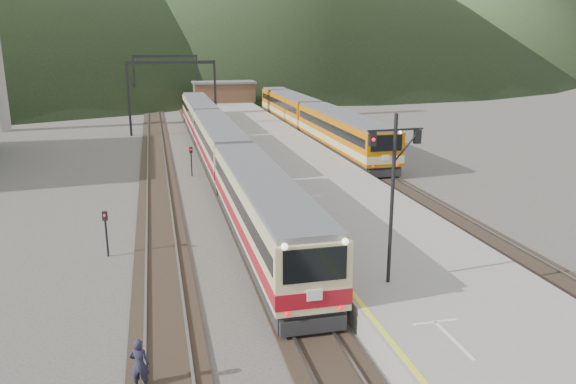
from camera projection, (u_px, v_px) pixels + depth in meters
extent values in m
cube|color=black|center=(215.00, 159.00, 48.95)|extent=(2.60, 200.00, 0.12)
cube|color=slate|center=(207.00, 159.00, 48.76)|extent=(0.10, 200.00, 0.14)
cube|color=slate|center=(223.00, 158.00, 49.09)|extent=(0.10, 200.00, 0.14)
cube|color=black|center=(156.00, 162.00, 47.83)|extent=(2.60, 200.00, 0.12)
cube|color=slate|center=(148.00, 161.00, 47.64)|extent=(0.10, 200.00, 0.14)
cube|color=slate|center=(165.00, 161.00, 47.97)|extent=(0.10, 200.00, 0.14)
cube|color=black|center=(340.00, 153.00, 51.53)|extent=(2.60, 200.00, 0.12)
cube|color=slate|center=(333.00, 153.00, 51.34)|extent=(0.10, 200.00, 0.14)
cube|color=slate|center=(348.00, 152.00, 51.66)|extent=(0.10, 200.00, 0.14)
cube|color=gray|center=(283.00, 156.00, 48.21)|extent=(8.00, 100.00, 1.00)
cube|color=black|center=(129.00, 99.00, 60.32)|extent=(0.25, 0.25, 8.00)
cube|color=black|center=(215.00, 97.00, 62.40)|extent=(0.25, 0.25, 8.00)
cube|color=black|center=(171.00, 62.00, 60.37)|extent=(9.30, 0.22, 0.35)
cube|color=black|center=(135.00, 82.00, 83.79)|extent=(0.25, 0.25, 8.00)
cube|color=black|center=(197.00, 81.00, 85.87)|extent=(0.25, 0.25, 8.00)
cube|color=black|center=(165.00, 56.00, 83.84)|extent=(9.30, 0.22, 0.35)
cube|color=brown|center=(224.00, 93.00, 85.27)|extent=(9.00, 4.00, 2.80)
cube|color=slate|center=(224.00, 82.00, 84.86)|extent=(9.40, 4.40, 0.30)
cone|color=#2F4826|center=(439.00, 2.00, 226.66)|extent=(160.00, 160.00, 50.00)
cube|color=#CCBD84|center=(263.00, 213.00, 27.64)|extent=(2.72, 18.29, 3.32)
cube|color=#CCBD84|center=(219.00, 146.00, 45.28)|extent=(2.72, 18.29, 3.32)
cube|color=#CCBD84|center=(200.00, 116.00, 62.92)|extent=(2.72, 18.29, 3.32)
cube|color=#B76202|center=(342.00, 133.00, 50.66)|extent=(2.97, 19.98, 3.63)
cube|color=#B76202|center=(289.00, 107.00, 69.89)|extent=(2.97, 19.98, 3.63)
cylinder|color=black|center=(392.00, 201.00, 21.04)|extent=(0.14, 0.14, 6.57)
cube|color=black|center=(396.00, 130.00, 20.33)|extent=(2.20, 0.18, 0.07)
cube|color=black|center=(373.00, 139.00, 20.17)|extent=(0.26, 0.19, 0.50)
cube|color=black|center=(417.00, 137.00, 20.66)|extent=(0.26, 0.19, 0.50)
cylinder|color=black|center=(191.00, 164.00, 42.86)|extent=(0.10, 0.10, 2.00)
cube|color=black|center=(191.00, 150.00, 42.59)|extent=(0.25, 0.21, 0.45)
cylinder|color=black|center=(107.00, 237.00, 26.89)|extent=(0.10, 0.10, 2.00)
cube|color=black|center=(105.00, 216.00, 26.62)|extent=(0.25, 0.21, 0.45)
imported|color=#212034|center=(139.00, 364.00, 16.63)|extent=(0.68, 0.53, 1.65)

